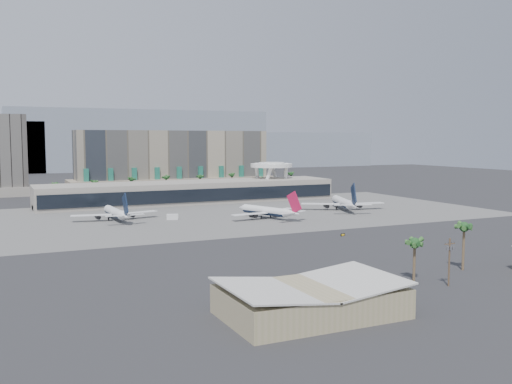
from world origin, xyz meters
name	(u,v)px	position (x,y,z in m)	size (l,w,h in m)	color
ground	(278,230)	(0.00, 0.00, 0.00)	(900.00, 900.00, 0.00)	#232326
apron_pad	(227,214)	(0.00, 55.00, 0.03)	(260.00, 130.00, 0.06)	#5B5B59
mountain_ridge	(114,145)	(27.88, 470.00, 29.89)	(680.00, 60.00, 70.00)	gray
hotel	(174,168)	(10.00, 174.41, 16.81)	(140.00, 30.00, 42.00)	tan
office_tower	(5,160)	(-95.00, 200.00, 22.94)	(30.00, 30.00, 52.00)	black
terminal	(191,191)	(0.00, 109.84, 6.52)	(170.00, 32.50, 14.50)	#AEA699
saucer_structure	(271,168)	(55.00, 116.00, 18.45)	(26.00, 26.00, 21.89)	white
palm_row	(183,180)	(7.00, 145.00, 10.50)	(157.80, 2.80, 13.10)	brown
hangar_left	(311,300)	(-45.00, -102.00, 3.20)	(36.65, 22.60, 7.55)	tan
utility_pole	(450,258)	(-2.00, -96.09, 7.14)	(3.20, 0.85, 12.00)	#4C3826
airliner_left	(116,213)	(-53.64, 54.62, 3.50)	(38.99, 40.17, 13.86)	white
airliner_centre	(267,211)	(10.77, 31.99, 3.46)	(36.90, 38.14, 13.72)	white
airliner_right	(344,202)	(59.86, 42.88, 3.91)	(41.76, 43.17, 15.51)	white
service_vehicle_a	(172,217)	(-30.08, 45.96, 1.26)	(5.16, 2.52, 2.52)	silver
service_vehicle_b	(283,212)	(24.28, 42.01, 0.92)	(3.56, 2.04, 1.83)	silver
taxiway_sign	(343,235)	(15.32, -23.32, 0.48)	(2.16, 0.82, 0.98)	black
near_palm_a	(415,248)	(-6.27, -88.21, 8.43)	(6.00, 6.00, 11.25)	brown
near_palm_b	(464,232)	(14.25, -84.42, 10.67)	(6.00, 6.00, 13.54)	brown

